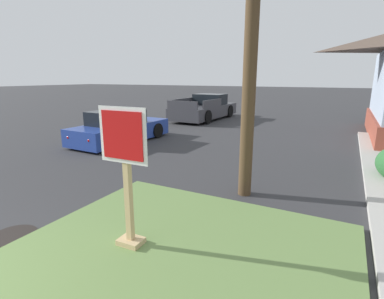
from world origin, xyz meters
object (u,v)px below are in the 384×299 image
(manhole_cover, at_px, (14,235))
(parked_sedan_blue, at_px, (120,128))
(pickup_truck_charcoal, at_px, (205,109))
(stop_sign, at_px, (127,180))

(manhole_cover, distance_m, parked_sedan_blue, 7.18)
(parked_sedan_blue, xyz_separation_m, pickup_truck_charcoal, (0.21, 7.48, 0.08))
(stop_sign, bearing_deg, parked_sedan_blue, 132.01)
(stop_sign, distance_m, manhole_cover, 2.28)
(stop_sign, distance_m, pickup_truck_charcoal, 14.17)
(stop_sign, relative_size, manhole_cover, 2.93)
(parked_sedan_blue, distance_m, pickup_truck_charcoal, 7.48)
(manhole_cover, relative_size, pickup_truck_charcoal, 0.13)
(stop_sign, xyz_separation_m, pickup_truck_charcoal, (-5.00, 13.25, -0.47))
(stop_sign, xyz_separation_m, parked_sedan_blue, (-5.20, 5.77, -0.55))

